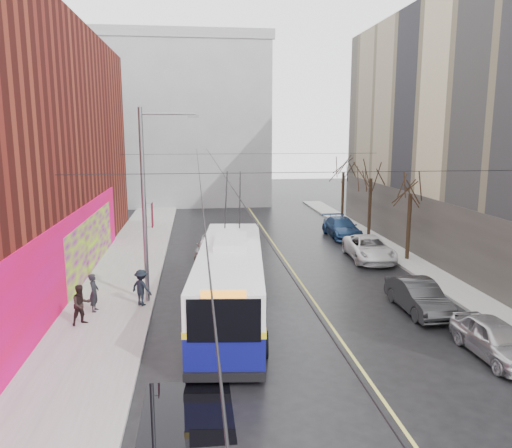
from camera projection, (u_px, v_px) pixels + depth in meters
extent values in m
plane|color=black|center=(339.00, 411.00, 14.37)|extent=(140.00, 140.00, 0.00)
cube|color=gray|center=(117.00, 290.00, 25.12)|extent=(4.00, 60.00, 0.15)
cube|color=gray|center=(437.00, 278.00, 27.13)|extent=(2.00, 60.00, 0.15)
cube|color=#BFB74C|center=(295.00, 274.00, 28.21)|extent=(0.12, 50.00, 0.01)
cube|color=#DC046D|center=(64.00, 265.00, 22.59)|extent=(0.08, 28.00, 4.00)
cube|color=#890494|center=(92.00, 244.00, 28.52)|extent=(0.06, 12.00, 3.20)
cube|color=#4C4742|center=(439.00, 236.00, 28.84)|extent=(0.06, 36.00, 4.00)
cube|color=gray|center=(176.00, 122.00, 55.92)|extent=(20.00, 12.00, 18.00)
cube|color=gray|center=(171.00, 32.00, 48.60)|extent=(20.50, 0.40, 1.00)
cylinder|color=slate|center=(144.00, 209.00, 22.56)|extent=(0.20, 0.20, 9.00)
cube|color=#5C0D1D|center=(152.00, 215.00, 22.66)|extent=(0.04, 0.60, 1.10)
cylinder|color=slate|center=(168.00, 114.00, 21.93)|extent=(2.40, 0.10, 0.10)
cube|color=slate|center=(193.00, 116.00, 22.08)|extent=(0.50, 0.22, 0.12)
cylinder|color=black|center=(198.00, 163.00, 27.42)|extent=(0.02, 60.00, 0.02)
cylinder|color=black|center=(216.00, 163.00, 27.54)|extent=(0.02, 60.00, 0.02)
cylinder|color=black|center=(299.00, 172.00, 19.05)|extent=(18.00, 0.02, 0.02)
cylinder|color=black|center=(252.00, 154.00, 34.67)|extent=(18.00, 0.02, 0.02)
cylinder|color=black|center=(409.00, 228.00, 30.66)|extent=(0.24, 0.24, 4.20)
cylinder|color=black|center=(370.00, 208.00, 37.47)|extent=(0.24, 0.24, 4.48)
cylinder|color=black|center=(343.00, 197.00, 44.31)|extent=(0.24, 0.24, 4.37)
cube|color=black|center=(187.00, 411.00, 14.40)|extent=(2.62, 3.50, 0.01)
ellipsoid|color=slate|center=(250.00, 143.00, 21.66)|extent=(0.44, 0.20, 0.12)
ellipsoid|color=slate|center=(231.00, 151.00, 22.61)|extent=(0.44, 0.20, 0.12)
ellipsoid|color=slate|center=(185.00, 165.00, 22.64)|extent=(0.44, 0.20, 0.12)
cube|color=#0B0D57|center=(231.00, 296.00, 21.51)|extent=(3.84, 12.24, 1.50)
cube|color=silver|center=(230.00, 265.00, 21.25)|extent=(3.84, 12.24, 1.30)
cube|color=yellow|center=(231.00, 279.00, 21.37)|extent=(3.89, 12.28, 0.22)
cube|color=black|center=(224.00, 321.00, 15.35)|extent=(2.30, 0.28, 1.40)
cube|color=black|center=(234.00, 238.00, 27.20)|extent=(2.30, 0.28, 1.20)
cube|color=black|center=(199.00, 267.00, 21.25)|extent=(1.18, 10.98, 1.00)
cube|color=black|center=(261.00, 267.00, 21.29)|extent=(1.18, 10.98, 1.00)
cube|color=silver|center=(231.00, 241.00, 22.09)|extent=(1.71, 3.14, 0.30)
cube|color=black|center=(224.00, 377.00, 15.66)|extent=(2.61, 0.39, 0.30)
cylinder|color=black|center=(190.00, 345.00, 17.63)|extent=(0.40, 1.03, 1.00)
cylinder|color=black|center=(264.00, 345.00, 17.67)|extent=(0.40, 1.03, 1.00)
cylinder|color=black|center=(208.00, 279.00, 25.51)|extent=(0.40, 1.03, 1.00)
cylinder|color=black|center=(259.00, 279.00, 25.55)|extent=(0.40, 1.03, 1.00)
cylinder|color=black|center=(226.00, 198.00, 25.26)|extent=(0.42, 3.47, 2.46)
cylinder|color=black|center=(240.00, 198.00, 25.28)|extent=(0.42, 3.47, 2.46)
imported|color=#AFAFB4|center=(495.00, 339.00, 17.73)|extent=(1.70, 4.06, 1.37)
imported|color=#292A2C|center=(419.00, 296.00, 22.20)|extent=(1.55, 4.34, 1.42)
imported|color=silver|center=(369.00, 248.00, 31.21)|extent=(2.76, 5.39, 1.46)
imported|color=navy|center=(342.00, 228.00, 37.88)|extent=(2.13, 5.11, 1.48)
imported|color=#B4B5B9|center=(210.00, 245.00, 32.16)|extent=(2.18, 4.27, 1.39)
imported|color=black|center=(94.00, 293.00, 21.83)|extent=(0.43, 0.64, 1.69)
imported|color=black|center=(81.00, 305.00, 20.32)|extent=(1.03, 1.00, 1.68)
imported|color=black|center=(141.00, 287.00, 22.59)|extent=(1.23, 1.13, 1.66)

